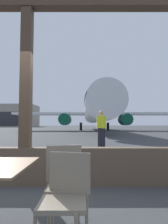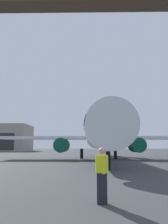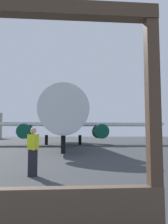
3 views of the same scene
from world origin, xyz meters
name	(u,v)px [view 3 (image 3 of 3)]	position (x,y,z in m)	size (l,w,h in m)	color
ground_plane	(47,143)	(0.00, 40.00, 0.00)	(220.00, 220.00, 0.00)	#383A3D
airplane	(63,122)	(2.96, 28.15, 3.17)	(27.31, 33.52, 9.97)	silver
ground_crew_worker	(33,151)	(1.89, 5.06, 0.90)	(0.40, 0.56, 1.74)	black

